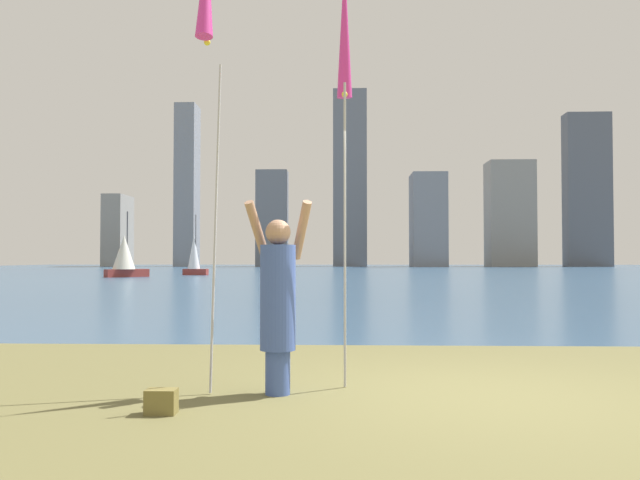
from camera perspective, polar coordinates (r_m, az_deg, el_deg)
name	(u,v)px	position (r m, az deg, el deg)	size (l,w,h in m)	color
ground	(356,273)	(57.02, 3.27, -2.98)	(120.00, 138.00, 0.12)	brown
person	(278,298)	(6.04, -3.78, -5.22)	(0.67, 0.50, 1.83)	#3F59A5
kite_flag_right	(345,36)	(6.95, 2.21, 17.77)	(0.16, 0.72, 4.41)	#B2B2B7
bag	(161,402)	(5.54, -14.02, -13.85)	(0.25, 0.16, 0.20)	olive
sailboat_0	(194,256)	(49.48, -11.19, -1.39)	(1.89, 1.00, 4.61)	maroon
sailboat_2	(124,255)	(45.14, -17.10, -1.33)	(2.57, 2.60, 4.47)	maroon
skyline_tower_0	(118,231)	(106.26, -17.65, 0.79)	(3.09, 6.53, 11.28)	gray
skyline_tower_1	(187,186)	(101.02, -11.81, 4.78)	(3.11, 4.45, 25.03)	gray
skyline_tower_2	(272,219)	(98.90, -4.31, 1.93)	(4.78, 3.56, 14.85)	slate
skyline_tower_3	(350,178)	(100.55, 2.69, 5.55)	(5.24, 3.06, 27.73)	slate
skyline_tower_4	(428,220)	(97.31, 9.65, 1.75)	(5.08, 6.59, 13.98)	gray
skyline_tower_5	(510,214)	(102.67, 16.62, 2.24)	(6.89, 5.20, 16.21)	gray
skyline_tower_6	(587,190)	(106.32, 22.79, 4.15)	(6.70, 3.03, 23.56)	#565B66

